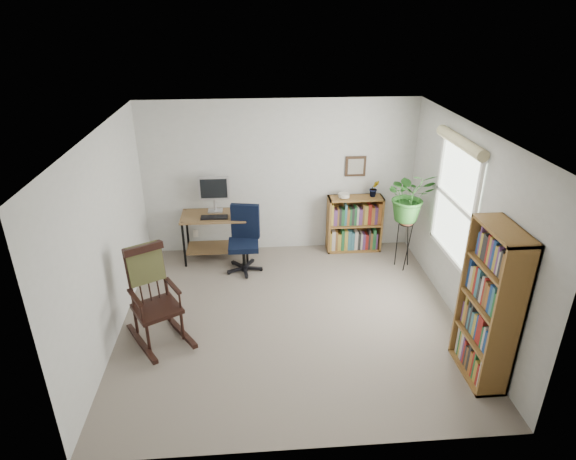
{
  "coord_description": "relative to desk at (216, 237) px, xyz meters",
  "views": [
    {
      "loc": [
        -0.43,
        -5.05,
        3.61
      ],
      "look_at": [
        0.0,
        0.4,
        1.05
      ],
      "focal_mm": 30.0,
      "sensor_mm": 36.0,
      "label": 1
    }
  ],
  "objects": [
    {
      "name": "monitor",
      "position": [
        0.0,
        0.14,
        0.65
      ],
      "size": [
        0.46,
        0.16,
        0.56
      ],
      "primitive_type": null,
      "color": "#BCBCC1",
      "rests_on": "desk"
    },
    {
      "name": "plant_stand",
      "position": [
        2.81,
        -0.51,
        0.05
      ],
      "size": [
        0.28,
        0.28,
        0.84
      ],
      "primitive_type": null,
      "rotation": [
        0.0,
        0.0,
        0.22
      ],
      "color": "black",
      "rests_on": "floor"
    },
    {
      "name": "spider_plant",
      "position": [
        2.81,
        -0.51,
        1.14
      ],
      "size": [
        1.69,
        1.87,
        1.47
      ],
      "primitive_type": "imported",
      "color": "#296423",
      "rests_on": "plant_stand"
    },
    {
      "name": "potted_plant_small",
      "position": [
        2.46,
        0.13,
        0.59
      ],
      "size": [
        0.13,
        0.24,
        0.11
      ],
      "primitive_type": "imported",
      "color": "#296423",
      "rests_on": "low_bookshelf"
    },
    {
      "name": "floor",
      "position": [
        1.01,
        -1.7,
        -0.37
      ],
      "size": [
        4.2,
        4.0,
        0.0
      ],
      "primitive_type": "cube",
      "color": "gray",
      "rests_on": "ground"
    },
    {
      "name": "rocking_chair",
      "position": [
        -0.57,
        -2.0,
        0.22
      ],
      "size": [
        1.04,
        1.19,
        1.18
      ],
      "primitive_type": null,
      "rotation": [
        0.0,
        0.0,
        0.52
      ],
      "color": "black",
      "rests_on": "floor"
    },
    {
      "name": "low_bookshelf",
      "position": [
        2.18,
        0.12,
        0.09
      ],
      "size": [
        0.86,
        0.29,
        0.91
      ],
      "primitive_type": null,
      "color": "brown",
      "rests_on": "floor"
    },
    {
      "name": "office_chair",
      "position": [
        0.42,
        -0.43,
        0.13
      ],
      "size": [
        0.64,
        0.64,
        1.0
      ],
      "primitive_type": null,
      "rotation": [
        0.0,
        0.0,
        -0.19
      ],
      "color": "black",
      "rests_on": "floor"
    },
    {
      "name": "tall_bookshelf",
      "position": [
        2.93,
        -2.85,
        0.49
      ],
      "size": [
        0.32,
        0.75,
        1.72
      ],
      "primitive_type": null,
      "color": "brown",
      "rests_on": "floor"
    },
    {
      "name": "wall_left",
      "position": [
        -1.09,
        -1.7,
        0.83
      ],
      "size": [
        0.0,
        4.0,
        2.4
      ],
      "primitive_type": "cube",
      "color": "silver",
      "rests_on": "ground"
    },
    {
      "name": "framed_picture",
      "position": [
        2.18,
        0.27,
        0.99
      ],
      "size": [
        0.32,
        0.04,
        0.32
      ],
      "primitive_type": null,
      "color": "black",
      "rests_on": "wall_back"
    },
    {
      "name": "wall_front",
      "position": [
        1.01,
        -3.7,
        0.83
      ],
      "size": [
        4.2,
        0.0,
        2.4
      ],
      "primitive_type": "cube",
      "color": "silver",
      "rests_on": "ground"
    },
    {
      "name": "window",
      "position": [
        3.07,
        -1.4,
        1.03
      ],
      "size": [
        0.12,
        1.2,
        1.5
      ],
      "primitive_type": null,
      "color": "white",
      "rests_on": "wall_right"
    },
    {
      "name": "ceiling",
      "position": [
        1.01,
        -1.7,
        2.03
      ],
      "size": [
        4.2,
        4.0,
        0.0
      ],
      "primitive_type": "cube",
      "color": "white",
      "rests_on": "ground"
    },
    {
      "name": "keyboard",
      "position": [
        0.0,
        -0.12,
        0.38
      ],
      "size": [
        0.4,
        0.15,
        0.02
      ],
      "primitive_type": "cube",
      "color": "black",
      "rests_on": "desk"
    },
    {
      "name": "desk",
      "position": [
        0.0,
        0.0,
        0.0
      ],
      "size": [
        1.02,
        0.56,
        0.73
      ],
      "primitive_type": null,
      "color": "brown",
      "rests_on": "floor"
    },
    {
      "name": "wall_right",
      "position": [
        3.11,
        -1.7,
        0.83
      ],
      "size": [
        0.0,
        4.0,
        2.4
      ],
      "primitive_type": "cube",
      "color": "silver",
      "rests_on": "ground"
    },
    {
      "name": "wall_back",
      "position": [
        1.01,
        0.3,
        0.83
      ],
      "size": [
        4.2,
        0.0,
        2.4
      ],
      "primitive_type": "cube",
      "color": "silver",
      "rests_on": "ground"
    }
  ]
}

